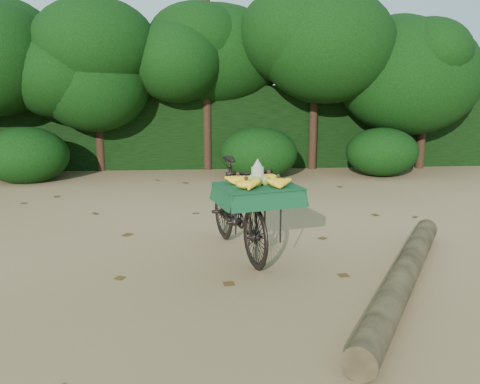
{
  "coord_description": "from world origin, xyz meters",
  "views": [
    {
      "loc": [
        0.38,
        -5.62,
        1.89
      ],
      "look_at": [
        0.75,
        -0.64,
        0.8
      ],
      "focal_mm": 38.0,
      "sensor_mm": 36.0,
      "label": 1
    }
  ],
  "objects": [
    {
      "name": "ground",
      "position": [
        0.0,
        0.0,
        0.0
      ],
      "size": [
        80.0,
        80.0,
        0.0
      ],
      "primitive_type": "plane",
      "color": "tan",
      "rests_on": "ground"
    },
    {
      "name": "vendor_bicycle",
      "position": [
        0.77,
        -0.21,
        0.54
      ],
      "size": [
        1.07,
        1.9,
        1.07
      ],
      "rotation": [
        0.0,
        0.0,
        0.26
      ],
      "color": "black",
      "rests_on": "ground"
    },
    {
      "name": "fallen_log",
      "position": [
        2.23,
        -1.3,
        0.12
      ],
      "size": [
        1.97,
        3.05,
        0.25
      ],
      "primitive_type": "cylinder",
      "rotation": [
        1.57,
        0.0,
        -0.54
      ],
      "color": "brown",
      "rests_on": "ground"
    },
    {
      "name": "hedge_backdrop",
      "position": [
        0.0,
        6.3,
        0.9
      ],
      "size": [
        26.0,
        1.8,
        1.8
      ],
      "primitive_type": "cube",
      "color": "black",
      "rests_on": "ground"
    },
    {
      "name": "tree_row",
      "position": [
        -0.65,
        5.5,
        2.0
      ],
      "size": [
        14.5,
        2.0,
        4.0
      ],
      "primitive_type": null,
      "color": "black",
      "rests_on": "ground"
    },
    {
      "name": "bush_clumps",
      "position": [
        0.5,
        4.3,
        0.45
      ],
      "size": [
        8.8,
        1.7,
        0.9
      ],
      "primitive_type": null,
      "color": "black",
      "rests_on": "ground"
    },
    {
      "name": "leaf_litter",
      "position": [
        0.0,
        0.65,
        0.01
      ],
      "size": [
        7.0,
        7.3,
        0.01
      ],
      "primitive_type": null,
      "color": "#4E3214",
      "rests_on": "ground"
    }
  ]
}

